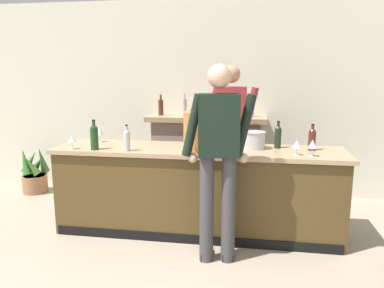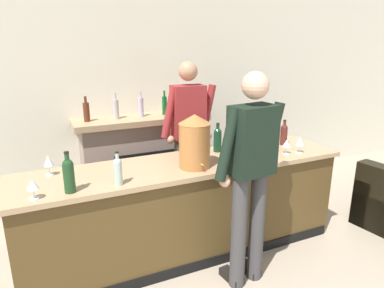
{
  "view_description": "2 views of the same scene",
  "coord_description": "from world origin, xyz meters",
  "px_view_note": "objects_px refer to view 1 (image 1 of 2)",
  "views": [
    {
      "loc": [
        0.49,
        -1.15,
        1.74
      ],
      "look_at": [
        -0.22,
        3.24,
        0.89
      ],
      "focal_mm": 35.0,
      "sensor_mm": 36.0,
      "label": 1
    },
    {
      "loc": [
        -1.29,
        -0.02,
        2.01
      ],
      "look_at": [
        0.05,
        2.89,
        1.06
      ],
      "focal_mm": 32.0,
      "sensor_mm": 36.0,
      "label": 2
    }
  ],
  "objects_px": {
    "wine_bottle_burgundy_dark": "(238,134)",
    "wine_glass_back_row": "(312,145)",
    "wine_glass_by_dispenser": "(297,145)",
    "person_bartender": "(230,132)",
    "wine_glass_mid_counter": "(100,131)",
    "ice_bucket_steel": "(255,140)",
    "wine_bottle_port_short": "(127,139)",
    "copper_dispenser": "(197,128)",
    "fireplace_stone": "(206,155)",
    "person_customer": "(218,156)",
    "wine_bottle_merlot_tall": "(278,136)",
    "wine_glass_front_left": "(72,139)",
    "wine_bottle_chardonnay_pale": "(94,136)",
    "wine_glass_near_bucket": "(206,135)",
    "potted_plant_corner": "(34,174)",
    "wine_bottle_rose_blush": "(312,138)"
  },
  "relations": [
    {
      "from": "wine_glass_mid_counter",
      "to": "wine_glass_front_left",
      "type": "xyz_separation_m",
      "value": [
        -0.13,
        -0.44,
        -0.02
      ]
    },
    {
      "from": "fireplace_stone",
      "to": "wine_bottle_merlot_tall",
      "type": "xyz_separation_m",
      "value": [
        0.91,
        -1.1,
        0.49
      ]
    },
    {
      "from": "potted_plant_corner",
      "to": "wine_bottle_chardonnay_pale",
      "type": "xyz_separation_m",
      "value": [
        1.51,
        -1.22,
        0.82
      ]
    },
    {
      "from": "wine_bottle_merlot_tall",
      "to": "wine_bottle_port_short",
      "type": "bearing_deg",
      "value": -165.4
    },
    {
      "from": "potted_plant_corner",
      "to": "wine_glass_mid_counter",
      "type": "height_order",
      "value": "wine_glass_mid_counter"
    },
    {
      "from": "copper_dispenser",
      "to": "wine_glass_back_row",
      "type": "relative_size",
      "value": 2.95
    },
    {
      "from": "person_bartender",
      "to": "copper_dispenser",
      "type": "xyz_separation_m",
      "value": [
        -0.3,
        -0.8,
        0.17
      ]
    },
    {
      "from": "fireplace_stone",
      "to": "wine_glass_back_row",
      "type": "xyz_separation_m",
      "value": [
        1.21,
        -1.46,
        0.47
      ]
    },
    {
      "from": "wine_bottle_port_short",
      "to": "wine_glass_back_row",
      "type": "bearing_deg",
      "value": 1.51
    },
    {
      "from": "wine_bottle_burgundy_dark",
      "to": "wine_glass_near_bucket",
      "type": "height_order",
      "value": "wine_bottle_burgundy_dark"
    },
    {
      "from": "wine_glass_back_row",
      "to": "copper_dispenser",
      "type": "bearing_deg",
      "value": 176.57
    },
    {
      "from": "fireplace_stone",
      "to": "wine_bottle_chardonnay_pale",
      "type": "bearing_deg",
      "value": -123.78
    },
    {
      "from": "wine_bottle_burgundy_dark",
      "to": "wine_glass_by_dispenser",
      "type": "distance_m",
      "value": 0.69
    },
    {
      "from": "wine_bottle_merlot_tall",
      "to": "wine_glass_by_dispenser",
      "type": "height_order",
      "value": "wine_bottle_merlot_tall"
    },
    {
      "from": "copper_dispenser",
      "to": "wine_glass_near_bucket",
      "type": "relative_size",
      "value": 2.85
    },
    {
      "from": "person_bartender",
      "to": "wine_glass_back_row",
      "type": "distance_m",
      "value": 1.21
    },
    {
      "from": "wine_bottle_merlot_tall",
      "to": "wine_glass_front_left",
      "type": "distance_m",
      "value": 2.19
    },
    {
      "from": "wine_bottle_merlot_tall",
      "to": "wine_glass_mid_counter",
      "type": "bearing_deg",
      "value": 178.94
    },
    {
      "from": "fireplace_stone",
      "to": "wine_glass_by_dispenser",
      "type": "bearing_deg",
      "value": -53.12
    },
    {
      "from": "ice_bucket_steel",
      "to": "potted_plant_corner",
      "type": "bearing_deg",
      "value": 164.14
    },
    {
      "from": "wine_bottle_port_short",
      "to": "wine_glass_by_dispenser",
      "type": "bearing_deg",
      "value": 2.69
    },
    {
      "from": "wine_bottle_burgundy_dark",
      "to": "wine_glass_mid_counter",
      "type": "relative_size",
      "value": 1.68
    },
    {
      "from": "wine_bottle_port_short",
      "to": "potted_plant_corner",
      "type": "bearing_deg",
      "value": 146.66
    },
    {
      "from": "wine_bottle_burgundy_dark",
      "to": "wine_glass_back_row",
      "type": "distance_m",
      "value": 0.83
    },
    {
      "from": "copper_dispenser",
      "to": "wine_glass_mid_counter",
      "type": "xyz_separation_m",
      "value": [
        -1.19,
        0.32,
        -0.12
      ]
    },
    {
      "from": "wine_bottle_chardonnay_pale",
      "to": "wine_glass_front_left",
      "type": "bearing_deg",
      "value": -177.37
    },
    {
      "from": "potted_plant_corner",
      "to": "person_customer",
      "type": "bearing_deg",
      "value": -29.31
    },
    {
      "from": "wine_bottle_merlot_tall",
      "to": "wine_glass_near_bucket",
      "type": "distance_m",
      "value": 0.77
    },
    {
      "from": "ice_bucket_steel",
      "to": "wine_glass_by_dispenser",
      "type": "height_order",
      "value": "ice_bucket_steel"
    },
    {
      "from": "wine_glass_back_row",
      "to": "wine_glass_front_left",
      "type": "height_order",
      "value": "wine_glass_back_row"
    },
    {
      "from": "wine_bottle_chardonnay_pale",
      "to": "person_customer",
      "type": "bearing_deg",
      "value": -15.88
    },
    {
      "from": "wine_glass_by_dispenser",
      "to": "person_customer",
      "type": "bearing_deg",
      "value": -148.35
    },
    {
      "from": "fireplace_stone",
      "to": "person_customer",
      "type": "bearing_deg",
      "value": -79.74
    },
    {
      "from": "wine_glass_front_left",
      "to": "wine_glass_by_dispenser",
      "type": "distance_m",
      "value": 2.31
    },
    {
      "from": "wine_bottle_merlot_tall",
      "to": "wine_glass_front_left",
      "type": "xyz_separation_m",
      "value": [
        -2.15,
        -0.4,
        -0.03
      ]
    },
    {
      "from": "fireplace_stone",
      "to": "wine_bottle_chardonnay_pale",
      "type": "height_order",
      "value": "fireplace_stone"
    },
    {
      "from": "wine_bottle_chardonnay_pale",
      "to": "wine_glass_near_bucket",
      "type": "distance_m",
      "value": 1.2
    },
    {
      "from": "wine_bottle_chardonnay_pale",
      "to": "wine_glass_by_dispenser",
      "type": "xyz_separation_m",
      "value": [
        2.07,
        0.07,
        -0.04
      ]
    },
    {
      "from": "wine_glass_near_bucket",
      "to": "wine_bottle_port_short",
      "type": "bearing_deg",
      "value": -151.3
    },
    {
      "from": "ice_bucket_steel",
      "to": "wine_glass_mid_counter",
      "type": "xyz_separation_m",
      "value": [
        -1.78,
        0.11,
        0.03
      ]
    },
    {
      "from": "wine_glass_back_row",
      "to": "wine_glass_near_bucket",
      "type": "relative_size",
      "value": 0.97
    },
    {
      "from": "wine_bottle_port_short",
      "to": "wine_bottle_merlot_tall",
      "type": "relative_size",
      "value": 0.93
    },
    {
      "from": "person_customer",
      "to": "wine_glass_front_left",
      "type": "height_order",
      "value": "person_customer"
    },
    {
      "from": "person_customer",
      "to": "wine_bottle_rose_blush",
      "type": "distance_m",
      "value": 1.16
    },
    {
      "from": "wine_bottle_port_short",
      "to": "wine_bottle_burgundy_dark",
      "type": "height_order",
      "value": "wine_bottle_burgundy_dark"
    },
    {
      "from": "potted_plant_corner",
      "to": "wine_bottle_rose_blush",
      "type": "bearing_deg",
      "value": -13.23
    },
    {
      "from": "person_bartender",
      "to": "wine_glass_near_bucket",
      "type": "relative_size",
      "value": 10.82
    },
    {
      "from": "fireplace_stone",
      "to": "wine_bottle_merlot_tall",
      "type": "distance_m",
      "value": 1.51
    },
    {
      "from": "wine_bottle_chardonnay_pale",
      "to": "wine_glass_back_row",
      "type": "height_order",
      "value": "wine_bottle_chardonnay_pale"
    },
    {
      "from": "fireplace_stone",
      "to": "wine_glass_front_left",
      "type": "relative_size",
      "value": 11.27
    }
  ]
}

